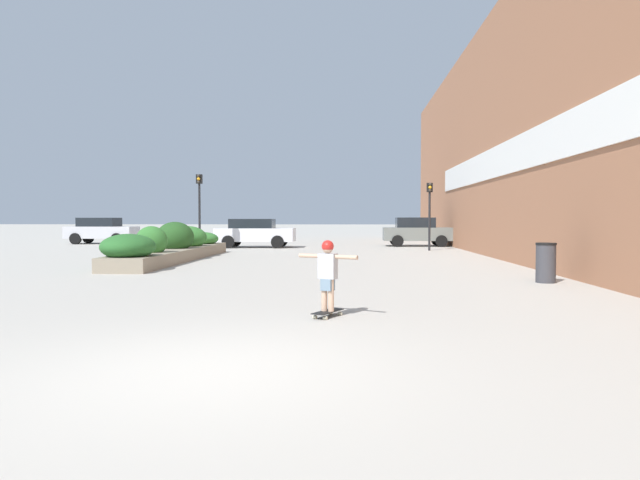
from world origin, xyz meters
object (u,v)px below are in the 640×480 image
at_px(trash_bin, 546,263).
at_px(car_leftmost, 255,232).
at_px(car_rightmost, 417,231).
at_px(traffic_light_right, 430,204).
at_px(traffic_light_left, 199,199).
at_px(skateboard, 328,313).
at_px(car_center_left, 101,230).
at_px(skateboarder, 328,268).
at_px(car_center_right, 575,232).

bearing_deg(trash_bin, car_leftmost, 120.95).
xyz_separation_m(trash_bin, car_rightmost, (-0.95, 18.44, 0.35)).
bearing_deg(traffic_light_right, traffic_light_left, -177.23).
relative_size(skateboard, trash_bin, 0.73).
bearing_deg(traffic_light_left, car_rightmost, 24.05).
xyz_separation_m(skateboard, traffic_light_right, (4.27, 19.13, 2.20)).
bearing_deg(car_center_left, car_leftmost, 68.79).
xyz_separation_m(car_rightmost, traffic_light_left, (-11.20, -5.00, 1.68)).
relative_size(skateboarder, traffic_light_left, 0.30).
xyz_separation_m(car_leftmost, traffic_light_right, (9.05, -2.56, 1.45)).
distance_m(skateboard, car_leftmost, 22.23).
relative_size(skateboard, traffic_light_left, 0.19).
xyz_separation_m(skateboard, trash_bin, (5.14, 5.14, 0.42)).
bearing_deg(car_leftmost, skateboard, 12.44).
xyz_separation_m(trash_bin, car_center_left, (-20.22, 20.55, 0.36)).
bearing_deg(car_center_left, skateboard, 30.41).
relative_size(trash_bin, car_center_left, 0.24).
distance_m(car_center_left, traffic_light_right, 20.48).
height_order(skateboarder, trash_bin, skateboarder).
bearing_deg(skateboard, car_rightmost, 107.61).
height_order(skateboard, car_leftmost, car_leftmost).
bearing_deg(traffic_light_right, car_center_right, 25.33).
distance_m(car_leftmost, car_center_left, 11.04).
relative_size(skateboard, traffic_light_right, 0.21).
relative_size(skateboarder, car_rightmost, 0.29).
bearing_deg(car_center_right, traffic_light_left, -76.95).
bearing_deg(skateboard, car_center_right, 88.73).
height_order(car_center_right, traffic_light_right, traffic_light_right).
bearing_deg(skateboarder, traffic_light_left, 138.33).
distance_m(traffic_light_left, traffic_light_right, 11.29).
distance_m(car_leftmost, traffic_light_right, 9.52).
relative_size(skateboard, car_center_left, 0.17).
relative_size(skateboard, skateboarder, 0.63).
bearing_deg(skateboarder, car_center_right, 88.73).
height_order(car_leftmost, traffic_light_right, traffic_light_right).
height_order(trash_bin, car_leftmost, car_leftmost).
bearing_deg(car_center_left, car_center_right, 84.88).
bearing_deg(skateboard, skateboarder, 144.25).
bearing_deg(traffic_light_left, car_leftmost, 54.46).
distance_m(trash_bin, car_center_right, 19.62).
distance_m(trash_bin, car_rightmost, 18.47).
distance_m(skateboard, car_center_left, 29.80).
xyz_separation_m(car_leftmost, traffic_light_left, (-2.22, -3.11, 1.70)).
xyz_separation_m(skateboarder, traffic_light_left, (-7.00, 18.59, 1.74)).
bearing_deg(car_rightmost, trash_bin, 2.95).
bearing_deg(car_rightmost, skateboarder, -10.08).
distance_m(car_leftmost, car_rightmost, 9.17).
xyz_separation_m(skateboarder, traffic_light_right, (4.27, 19.13, 1.49)).
xyz_separation_m(skateboard, car_center_right, (12.83, 23.19, 0.75)).
bearing_deg(trash_bin, traffic_light_right, 93.58).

